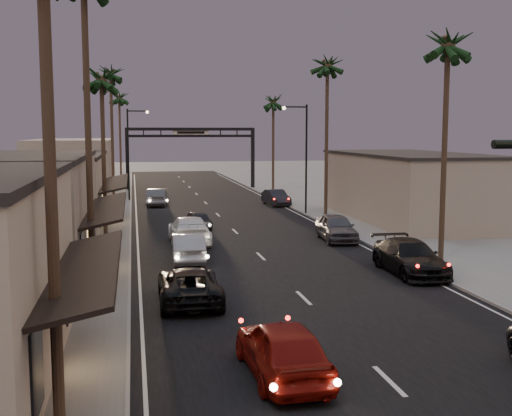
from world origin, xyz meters
name	(u,v)px	position (x,y,z in m)	size (l,w,h in m)	color
ground	(229,225)	(0.00, 40.00, 0.00)	(200.00, 200.00, 0.00)	slate
road	(220,216)	(0.00, 45.00, 0.00)	(14.00, 120.00, 0.02)	black
sidewalk_left	(103,208)	(-9.50, 52.00, 0.06)	(5.00, 92.00, 0.12)	slate
sidewalk_right	(310,204)	(9.50, 52.00, 0.06)	(5.00, 92.00, 0.12)	slate
storefront_mid	(1,218)	(-13.00, 26.00, 2.75)	(8.00, 14.00, 5.50)	gray
storefront_far	(46,192)	(-13.00, 42.00, 2.50)	(8.00, 16.00, 5.00)	#B8AA8C
storefront_dist	(74,167)	(-13.00, 65.00, 3.00)	(8.00, 20.00, 6.00)	gray
building_right	(409,188)	(14.00, 40.00, 2.50)	(8.00, 18.00, 5.00)	gray
arch	(191,142)	(0.00, 70.00, 5.53)	(15.20, 0.40, 7.27)	black
streetlight_right	(303,150)	(6.92, 45.00, 5.33)	(2.13, 0.30, 9.00)	black
streetlight_left	(131,147)	(-6.92, 58.00, 5.33)	(2.13, 0.30, 9.00)	black
palm_lc	(101,73)	(-8.60, 36.00, 10.47)	(3.20, 3.20, 12.20)	#38281C
palm_ld	(110,70)	(-8.60, 55.00, 12.42)	(3.20, 3.20, 14.20)	#38281C
palm_ra	(448,37)	(8.60, 24.00, 11.44)	(3.20, 3.20, 13.20)	#38281C
palm_rb	(328,61)	(8.60, 44.00, 12.42)	(3.20, 3.20, 14.20)	#38281C
palm_rc	(273,98)	(8.60, 64.00, 10.47)	(3.20, 3.20, 12.20)	#38281C
palm_far	(119,95)	(-8.30, 78.00, 11.44)	(3.20, 3.20, 13.20)	#38281C
oncoming_red	(282,348)	(-2.81, 10.87, 0.82)	(1.94, 4.82, 1.64)	maroon
oncoming_pickup	(189,285)	(-4.68, 19.15, 0.72)	(2.40, 5.21, 1.45)	black
oncoming_silver	(188,248)	(-4.03, 27.30, 0.76)	(1.61, 4.63, 1.52)	#97979C
oncoming_white	(189,230)	(-3.49, 32.80, 0.84)	(2.37, 5.82, 1.69)	silver
oncoming_dgrey	(197,220)	(-2.48, 38.30, 0.68)	(1.61, 4.00, 1.36)	black
oncoming_grey_far	(157,197)	(-4.64, 53.64, 0.79)	(1.68, 4.81, 1.58)	#4A4A4F
curbside_black	(410,257)	(6.20, 22.43, 0.81)	(2.28, 5.60, 1.63)	black
curbside_grey	(336,228)	(5.66, 32.15, 0.83)	(1.97, 4.90, 1.67)	#454549
curbside_far	(276,198)	(6.20, 51.81, 0.73)	(1.54, 4.42, 1.46)	black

